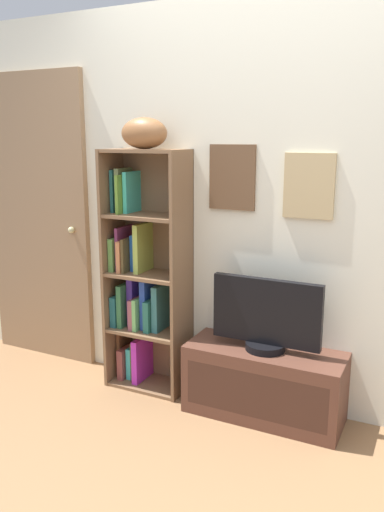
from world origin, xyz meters
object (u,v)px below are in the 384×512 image
bookshelf (143,281)px  door (38,220)px  football (144,133)px  tv_stand (264,383)px  television (266,316)px

bookshelf → door: size_ratio=0.75×
football → tv_stand: 1.58m
football → television: size_ratio=0.47×
television → door: (-1.72, 0.15, 0.39)m
television → door: size_ratio=0.31×
bookshelf → tv_stand: (0.83, -0.07, -0.47)m
bookshelf → television: size_ratio=2.43×
football → door: door is taller
bookshelf → football: (0.05, -0.03, 0.90)m
bookshelf → tv_stand: bookshelf is taller
bookshelf → door: 0.95m
door → tv_stand: bearing=-4.9°
football → door: 1.12m
bookshelf → television: bearing=-4.5°
bookshelf → television: bookshelf is taller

